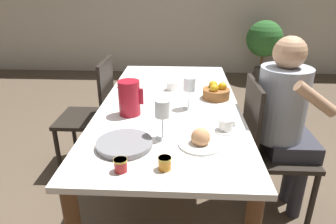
{
  "coord_description": "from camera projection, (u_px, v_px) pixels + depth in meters",
  "views": [
    {
      "loc": [
        0.08,
        -1.86,
        1.46
      ],
      "look_at": [
        0.0,
        -0.28,
        0.78
      ],
      "focal_mm": 32.0,
      "sensor_mm": 36.0,
      "label": 1
    }
  ],
  "objects": [
    {
      "name": "red_pitcher",
      "position": [
        129.0,
        98.0,
        1.78
      ],
      "size": [
        0.15,
        0.13,
        0.21
      ],
      "color": "#A31423",
      "rests_on": "dining_table"
    },
    {
      "name": "jam_jar_red",
      "position": [
        121.0,
        165.0,
        1.26
      ],
      "size": [
        0.06,
        0.06,
        0.06
      ],
      "color": "#A81E1E",
      "rests_on": "dining_table"
    },
    {
      "name": "serving_tray",
      "position": [
        125.0,
        144.0,
        1.45
      ],
      "size": [
        0.28,
        0.28,
        0.03
      ],
      "color": "gray",
      "rests_on": "dining_table"
    },
    {
      "name": "fruit_bowl",
      "position": [
        216.0,
        92.0,
        2.05
      ],
      "size": [
        0.18,
        0.18,
        0.11
      ],
      "color": "brown",
      "rests_on": "dining_table"
    },
    {
      "name": "potted_plant",
      "position": [
        264.0,
        41.0,
        4.63
      ],
      "size": [
        0.55,
        0.55,
        0.94
      ],
      "color": "#4C4742",
      "rests_on": "ground_plane"
    },
    {
      "name": "wine_glass_juice",
      "position": [
        163.0,
        111.0,
        1.48
      ],
      "size": [
        0.08,
        0.08,
        0.21
      ],
      "color": "white",
      "rests_on": "dining_table"
    },
    {
      "name": "teacup_across",
      "position": [
        171.0,
        87.0,
        2.2
      ],
      "size": [
        0.13,
        0.13,
        0.07
      ],
      "color": "white",
      "rests_on": "dining_table"
    },
    {
      "name": "bread_plate",
      "position": [
        201.0,
        140.0,
        1.46
      ],
      "size": [
        0.22,
        0.22,
        0.1
      ],
      "color": "white",
      "rests_on": "dining_table"
    },
    {
      "name": "jam_jar_amber",
      "position": [
        165.0,
        163.0,
        1.27
      ],
      "size": [
        0.06,
        0.06,
        0.06
      ],
      "color": "#C67A1E",
      "rests_on": "dining_table"
    },
    {
      "name": "teacup_near_person",
      "position": [
        225.0,
        126.0,
        1.6
      ],
      "size": [
        0.13,
        0.13,
        0.07
      ],
      "color": "white",
      "rests_on": "dining_table"
    },
    {
      "name": "dining_table",
      "position": [
        170.0,
        115.0,
        2.04
      ],
      "size": [
        0.9,
        1.86,
        0.73
      ],
      "color": "white",
      "rests_on": "ground_plane"
    },
    {
      "name": "ground_plane",
      "position": [
        170.0,
        191.0,
        2.29
      ],
      "size": [
        20.0,
        20.0,
        0.0
      ],
      "primitive_type": "plane",
      "color": "brown"
    },
    {
      "name": "person_seated",
      "position": [
        286.0,
        115.0,
        1.85
      ],
      "size": [
        0.39,
        0.41,
        1.19
      ],
      "rotation": [
        0.0,
        0.0,
        -1.57
      ],
      "color": "#33333D",
      "rests_on": "ground_plane"
    },
    {
      "name": "chair_person_side",
      "position": [
        268.0,
        147.0,
        1.91
      ],
      "size": [
        0.42,
        0.42,
        0.92
      ],
      "rotation": [
        0.0,
        0.0,
        -1.57
      ],
      "color": "black",
      "rests_on": "ground_plane"
    },
    {
      "name": "wine_glass_water",
      "position": [
        189.0,
        85.0,
        1.85
      ],
      "size": [
        0.08,
        0.08,
        0.2
      ],
      "color": "white",
      "rests_on": "dining_table"
    },
    {
      "name": "chair_opposite",
      "position": [
        93.0,
        113.0,
        2.42
      ],
      "size": [
        0.42,
        0.42,
        0.92
      ],
      "rotation": [
        0.0,
        0.0,
        1.57
      ],
      "color": "black",
      "rests_on": "ground_plane"
    }
  ]
}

